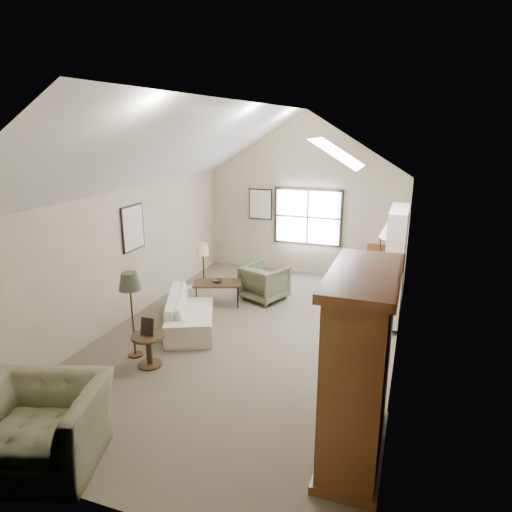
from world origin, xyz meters
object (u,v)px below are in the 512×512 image
(armchair_near, at_px, (39,427))
(side_chair, at_px, (375,274))
(sofa, at_px, (191,309))
(side_table, at_px, (149,350))
(coffee_table, at_px, (218,293))
(armchair_far, at_px, (265,282))
(armoire, at_px, (358,368))

(armchair_near, bearing_deg, side_chair, 46.96)
(sofa, bearing_deg, side_table, 159.37)
(coffee_table, bearing_deg, armchair_far, 37.57)
(side_chair, bearing_deg, side_table, -124.24)
(armchair_far, bearing_deg, armoire, 142.86)
(armchair_far, height_order, coffee_table, armchair_far)
(armoire, distance_m, side_chair, 5.02)
(sofa, distance_m, coffee_table, 1.07)
(armchair_far, height_order, side_chair, side_chair)
(sofa, relative_size, armchair_far, 2.48)
(armchair_far, xyz_separation_m, side_table, (-0.80, -3.30, -0.12))
(sofa, bearing_deg, coffee_table, -28.31)
(armoire, xyz_separation_m, armchair_near, (-3.27, -1.30, -0.66))
(armchair_near, distance_m, coffee_table, 4.91)
(armoire, bearing_deg, side_chair, 92.99)
(armoire, distance_m, side_table, 3.53)
(armoire, xyz_separation_m, coffee_table, (-3.32, 3.61, -0.85))
(side_chair, bearing_deg, armchair_far, -158.97)
(coffee_table, height_order, side_table, side_table)
(sofa, xyz_separation_m, coffee_table, (0.08, 1.07, -0.05))
(sofa, distance_m, armchair_far, 1.93)
(side_chair, bearing_deg, coffee_table, -153.13)
(coffee_table, xyz_separation_m, side_chair, (3.06, 1.38, 0.35))
(armchair_far, bearing_deg, sofa, 84.51)
(armchair_near, bearing_deg, sofa, 74.40)
(armchair_far, relative_size, side_chair, 0.70)
(sofa, distance_m, armchair_near, 3.85)
(armchair_near, bearing_deg, armchair_far, 64.59)
(side_chair, bearing_deg, armoire, -84.36)
(sofa, distance_m, side_chair, 3.99)
(side_table, relative_size, side_chair, 0.44)
(coffee_table, height_order, side_chair, side_chair)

